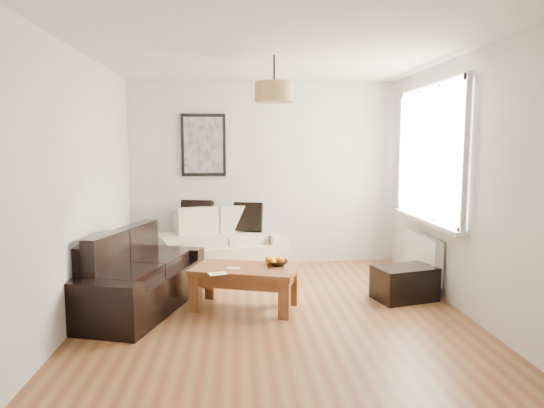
{
  "coord_description": "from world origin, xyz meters",
  "views": [
    {
      "loc": [
        -0.38,
        -4.74,
        1.68
      ],
      "look_at": [
        0.0,
        0.6,
        1.05
      ],
      "focal_mm": 32.25,
      "sensor_mm": 36.0,
      "label": 1
    }
  ],
  "objects": [
    {
      "name": "floor",
      "position": [
        0.0,
        0.0,
        0.0
      ],
      "size": [
        4.5,
        4.5,
        0.0
      ],
      "primitive_type": "plane",
      "color": "brown",
      "rests_on": "ground"
    },
    {
      "name": "ceiling",
      "position": [
        0.0,
        0.0,
        2.6
      ],
      "size": [
        3.8,
        4.5,
        0.0
      ],
      "primitive_type": null,
      "color": "white",
      "rests_on": "floor"
    },
    {
      "name": "wall_back",
      "position": [
        0.0,
        2.25,
        1.3
      ],
      "size": [
        3.8,
        0.04,
        2.6
      ],
      "primitive_type": null,
      "color": "silver",
      "rests_on": "floor"
    },
    {
      "name": "wall_front",
      "position": [
        0.0,
        -2.25,
        1.3
      ],
      "size": [
        3.8,
        0.04,
        2.6
      ],
      "primitive_type": null,
      "color": "silver",
      "rests_on": "floor"
    },
    {
      "name": "wall_left",
      "position": [
        -1.9,
        0.0,
        1.3
      ],
      "size": [
        0.04,
        4.5,
        2.6
      ],
      "primitive_type": null,
      "color": "silver",
      "rests_on": "floor"
    },
    {
      "name": "wall_right",
      "position": [
        1.9,
        0.0,
        1.3
      ],
      "size": [
        0.04,
        4.5,
        2.6
      ],
      "primitive_type": null,
      "color": "silver",
      "rests_on": "floor"
    },
    {
      "name": "window_bay",
      "position": [
        1.86,
        0.8,
        1.6
      ],
      "size": [
        0.14,
        1.9,
        1.6
      ],
      "primitive_type": null,
      "color": "white",
      "rests_on": "wall_right"
    },
    {
      "name": "radiator",
      "position": [
        1.82,
        0.8,
        0.38
      ],
      "size": [
        0.1,
        0.9,
        0.52
      ],
      "primitive_type": "cube",
      "color": "white",
      "rests_on": "wall_right"
    },
    {
      "name": "poster",
      "position": [
        -0.85,
        2.22,
        1.7
      ],
      "size": [
        0.62,
        0.04,
        0.87
      ],
      "primitive_type": null,
      "color": "black",
      "rests_on": "wall_back"
    },
    {
      "name": "pendant_shade",
      "position": [
        0.0,
        0.3,
        2.23
      ],
      "size": [
        0.4,
        0.4,
        0.2
      ],
      "primitive_type": "cylinder",
      "color": "tan",
      "rests_on": "ceiling"
    },
    {
      "name": "loveseat_cream",
      "position": [
        -0.6,
        1.78,
        0.4
      ],
      "size": [
        1.8,
        1.33,
        0.8
      ],
      "primitive_type": null,
      "rotation": [
        0.0,
        0.0,
        0.31
      ],
      "color": "beige",
      "rests_on": "floor"
    },
    {
      "name": "sofa_leather",
      "position": [
        -1.43,
        0.3,
        0.38
      ],
      "size": [
        1.3,
        1.91,
        0.75
      ],
      "primitive_type": null,
      "rotation": [
        0.0,
        0.0,
        1.29
      ],
      "color": "black",
      "rests_on": "floor"
    },
    {
      "name": "coffee_table",
      "position": [
        -0.31,
        0.23,
        0.22
      ],
      "size": [
        1.19,
        0.87,
        0.44
      ],
      "primitive_type": null,
      "rotation": [
        0.0,
        0.0,
        -0.3
      ],
      "color": "brown",
      "rests_on": "floor"
    },
    {
      "name": "ottoman",
      "position": [
        1.45,
        0.38,
        0.18
      ],
      "size": [
        0.73,
        0.57,
        0.37
      ],
      "primitive_type": "cube",
      "rotation": [
        0.0,
        0.0,
        0.27
      ],
      "color": "black",
      "rests_on": "floor"
    },
    {
      "name": "cushion_left",
      "position": [
        -0.94,
        1.97,
        0.73
      ],
      "size": [
        0.45,
        0.23,
        0.43
      ],
      "primitive_type": "cube",
      "rotation": [
        0.0,
        0.0,
        -0.22
      ],
      "color": "black",
      "rests_on": "loveseat_cream"
    },
    {
      "name": "cushion_right",
      "position": [
        -0.24,
        1.97,
        0.71
      ],
      "size": [
        0.42,
        0.21,
        0.4
      ],
      "primitive_type": "cube",
      "rotation": [
        0.0,
        0.0,
        -0.23
      ],
      "color": "black",
      "rests_on": "loveseat_cream"
    },
    {
      "name": "fruit_bowl",
      "position": [
        0.03,
        0.28,
        0.46
      ],
      "size": [
        0.27,
        0.27,
        0.05
      ],
      "primitive_type": "imported",
      "rotation": [
        0.0,
        0.0,
        0.25
      ],
      "color": "black",
      "rests_on": "coffee_table"
    },
    {
      "name": "orange_a",
      "position": [
        -0.02,
        0.31,
        0.48
      ],
      "size": [
        0.11,
        0.11,
        0.09
      ],
      "primitive_type": "sphere",
      "rotation": [
        0.0,
        0.0,
        0.29
      ],
      "color": "orange",
      "rests_on": "fruit_bowl"
    },
    {
      "name": "orange_b",
      "position": [
        0.07,
        0.35,
        0.48
      ],
      "size": [
        0.1,
        0.1,
        0.09
      ],
      "primitive_type": "sphere",
      "rotation": [
        0.0,
        0.0,
        -0.12
      ],
      "color": "orange",
      "rests_on": "fruit_bowl"
    },
    {
      "name": "orange_c",
      "position": [
        -0.05,
        0.35,
        0.48
      ],
      "size": [
        0.1,
        0.1,
        0.09
      ],
      "primitive_type": "sphere",
      "rotation": [
        0.0,
        0.0,
        -0.23
      ],
      "color": "orange",
      "rests_on": "fruit_bowl"
    },
    {
      "name": "papers",
      "position": [
        -0.58,
        -0.02,
        0.44
      ],
      "size": [
        0.21,
        0.17,
        0.01
      ],
      "primitive_type": "cube",
      "rotation": [
        0.0,
        0.0,
        0.31
      ],
      "color": "white",
      "rests_on": "coffee_table"
    }
  ]
}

